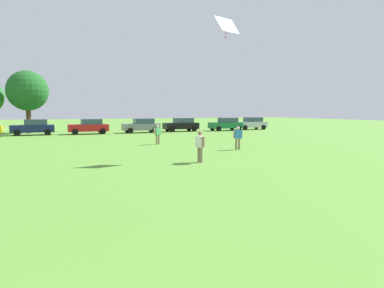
{
  "coord_description": "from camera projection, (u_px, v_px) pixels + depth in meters",
  "views": [
    {
      "loc": [
        -0.77,
        -0.12,
        2.63
      ],
      "look_at": [
        3.88,
        10.97,
        1.46
      ],
      "focal_mm": 32.25,
      "sensor_mm": 36.0,
      "label": 1
    }
  ],
  "objects": [
    {
      "name": "adult_bystander",
      "position": [
        200.0,
        144.0,
        17.45
      ],
      "size": [
        0.35,
        0.76,
        1.6
      ],
      "rotation": [
        0.0,
        0.0,
        1.68
      ],
      "color": "#8C7259",
      "rests_on": "ground"
    },
    {
      "name": "bystander_midfield",
      "position": [
        158.0,
        133.0,
        26.71
      ],
      "size": [
        0.67,
        0.47,
        1.54
      ],
      "rotation": [
        0.0,
        0.0,
        0.45
      ],
      "color": "#8C7259",
      "rests_on": "ground"
    },
    {
      "name": "parked_car_silver_6",
      "position": [
        251.0,
        123.0,
        47.51
      ],
      "size": [
        4.3,
        2.02,
        1.68
      ],
      "rotation": [
        0.0,
        0.0,
        3.14
      ],
      "color": "silver",
      "rests_on": "ground"
    },
    {
      "name": "tree_far_right",
      "position": [
        27.0,
        91.0,
        39.72
      ],
      "size": [
        4.63,
        4.63,
        7.21
      ],
      "color": "brown",
      "rests_on": "ground"
    },
    {
      "name": "parked_car_black_4",
      "position": [
        182.0,
        125.0,
        43.2
      ],
      "size": [
        4.3,
        2.02,
        1.68
      ],
      "rotation": [
        0.0,
        0.0,
        3.14
      ],
      "color": "black",
      "rests_on": "ground"
    },
    {
      "name": "parked_car_green_5",
      "position": [
        226.0,
        124.0,
        45.03
      ],
      "size": [
        4.3,
        2.02,
        1.68
      ],
      "rotation": [
        0.0,
        0.0,
        3.14
      ],
      "color": "#196B38",
      "rests_on": "ground"
    },
    {
      "name": "ground_plane",
      "position": [
        59.0,
        143.0,
        28.2
      ],
      "size": [
        160.0,
        160.0,
        0.0
      ],
      "primitive_type": "plane",
      "color": "#568C33"
    },
    {
      "name": "bystander_near_trees",
      "position": [
        238.0,
        136.0,
        23.13
      ],
      "size": [
        0.74,
        0.29,
        1.56
      ],
      "rotation": [
        0.0,
        0.0,
        3.13
      ],
      "color": "#8C7259",
      "rests_on": "ground"
    },
    {
      "name": "parked_car_red_2",
      "position": [
        89.0,
        126.0,
        38.41
      ],
      "size": [
        4.3,
        2.02,
        1.68
      ],
      "rotation": [
        0.0,
        0.0,
        3.14
      ],
      "color": "red",
      "rests_on": "ground"
    },
    {
      "name": "parked_car_navy_1",
      "position": [
        34.0,
        127.0,
        36.8
      ],
      "size": [
        4.3,
        2.02,
        1.68
      ],
      "rotation": [
        0.0,
        0.0,
        3.14
      ],
      "color": "#141E4C",
      "rests_on": "ground"
    },
    {
      "name": "parked_car_gray_3",
      "position": [
        142.0,
        125.0,
        40.76
      ],
      "size": [
        4.3,
        2.02,
        1.68
      ],
      "rotation": [
        0.0,
        0.0,
        3.14
      ],
      "color": "slate",
      "rests_on": "ground"
    },
    {
      "name": "kite",
      "position": [
        227.0,
        26.0,
        19.12
      ],
      "size": [
        1.53,
        1.07,
        1.18
      ],
      "color": "#3FBFE5"
    }
  ]
}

